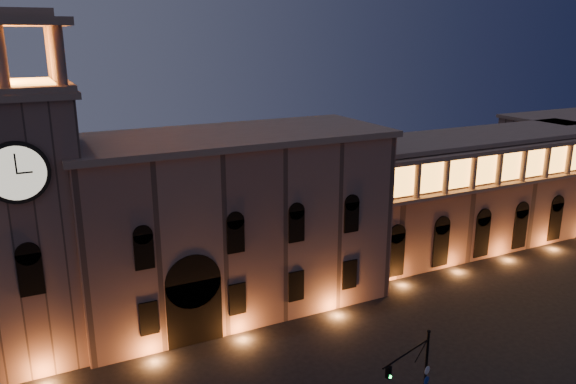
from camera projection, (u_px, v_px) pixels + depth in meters
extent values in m
cube|color=#77584E|center=(232.00, 224.00, 55.47)|extent=(30.00, 12.00, 17.00)
cube|color=#856B5C|center=(230.00, 136.00, 53.07)|extent=(30.80, 12.80, 0.60)
cube|color=black|center=(193.00, 310.00, 49.74)|extent=(5.00, 1.40, 6.00)
cylinder|color=black|center=(191.00, 279.00, 48.92)|extent=(5.00, 1.40, 5.00)
cube|color=orange|center=(193.00, 313.00, 49.62)|extent=(4.20, 0.20, 5.00)
cube|color=#77584E|center=(25.00, 232.00, 45.97)|extent=(9.00, 9.00, 22.00)
cube|color=#856B5C|center=(6.00, 93.00, 42.91)|extent=(9.80, 9.80, 0.50)
cylinder|color=black|center=(17.00, 173.00, 40.31)|extent=(4.60, 0.35, 4.60)
cylinder|color=beige|center=(17.00, 173.00, 40.19)|extent=(4.00, 0.12, 4.00)
cube|color=#856B5C|center=(5.00, 87.00, 42.77)|extent=(9.40, 9.40, 0.50)
cube|color=orange|center=(4.00, 83.00, 42.69)|extent=(6.80, 6.80, 0.15)
cylinder|color=#856B5C|center=(1.00, 57.00, 38.86)|extent=(0.76, 0.76, 4.20)
cylinder|color=#856B5C|center=(60.00, 56.00, 40.49)|extent=(0.76, 0.76, 4.20)
cylinder|color=#856B5C|center=(0.00, 53.00, 45.40)|extent=(0.76, 0.76, 4.20)
cylinder|color=#856B5C|center=(51.00, 53.00, 47.03)|extent=(0.76, 0.76, 4.20)
cylinder|color=#856B5C|center=(55.00, 54.00, 43.76)|extent=(0.76, 0.76, 4.20)
cube|color=brown|center=(474.00, 192.00, 72.22)|extent=(40.00, 10.00, 14.00)
cube|color=#856B5C|center=(479.00, 136.00, 70.24)|extent=(40.60, 10.60, 0.50)
cube|color=#856B5C|center=(510.00, 184.00, 66.86)|extent=(40.00, 1.20, 0.40)
cube|color=#856B5C|center=(514.00, 149.00, 65.69)|extent=(40.00, 1.40, 0.50)
cube|color=orange|center=(508.00, 166.00, 66.73)|extent=(38.00, 0.15, 3.60)
cylinder|color=#856B5C|center=(387.00, 184.00, 58.52)|extent=(0.70, 0.70, 4.00)
cylinder|color=#856B5C|center=(418.00, 180.00, 60.24)|extent=(0.70, 0.70, 4.00)
cylinder|color=#856B5C|center=(446.00, 176.00, 61.96)|extent=(0.70, 0.70, 4.00)
cylinder|color=#856B5C|center=(474.00, 172.00, 63.68)|extent=(0.70, 0.70, 4.00)
cylinder|color=#856B5C|center=(499.00, 168.00, 65.40)|extent=(0.70, 0.70, 4.00)
cylinder|color=#856B5C|center=(524.00, 165.00, 67.12)|extent=(0.70, 0.70, 4.00)
cylinder|color=#856B5C|center=(547.00, 162.00, 68.84)|extent=(0.70, 0.70, 4.00)
cylinder|color=#856B5C|center=(569.00, 158.00, 70.56)|extent=(0.70, 0.70, 4.00)
cube|color=brown|center=(570.00, 163.00, 88.56)|extent=(20.00, 12.00, 14.00)
cylinder|color=black|center=(425.00, 378.00, 39.05)|extent=(0.20, 0.20, 7.07)
sphere|color=black|center=(429.00, 331.00, 38.06)|extent=(0.28, 0.28, 0.28)
cylinder|color=black|center=(407.00, 353.00, 36.54)|extent=(4.86, 1.60, 0.12)
cube|color=black|center=(388.00, 372.00, 35.41)|extent=(0.37, 0.36, 0.86)
cylinder|color=#0CE53F|center=(390.00, 377.00, 35.37)|extent=(0.20, 0.13, 0.18)
cylinder|color=silver|center=(427.00, 370.00, 38.72)|extent=(0.59, 0.22, 0.61)
cylinder|color=navy|center=(426.00, 380.00, 38.94)|extent=(0.59, 0.22, 0.61)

